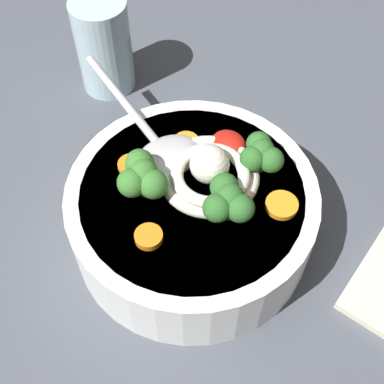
{
  "coord_description": "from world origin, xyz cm",
  "views": [
    {
      "loc": [
        18.11,
        -16.34,
        47.18
      ],
      "look_at": [
        -1.16,
        0.6,
        11.06
      ],
      "focal_mm": 49.4,
      "sensor_mm": 36.0,
      "label": 1
    }
  ],
  "objects_px": {
    "noodle_pile": "(210,173)",
    "soup_spoon": "(160,146)",
    "drinking_glass": "(104,46)",
    "soup_bowl": "(192,214)"
  },
  "relations": [
    {
      "from": "noodle_pile",
      "to": "soup_bowl",
      "type": "bearing_deg",
      "value": -93.73
    },
    {
      "from": "noodle_pile",
      "to": "drinking_glass",
      "type": "distance_m",
      "value": 0.23
    },
    {
      "from": "soup_bowl",
      "to": "soup_spoon",
      "type": "xyz_separation_m",
      "value": [
        -0.05,
        0.01,
        0.04
      ]
    },
    {
      "from": "drinking_glass",
      "to": "soup_spoon",
      "type": "bearing_deg",
      "value": -18.67
    },
    {
      "from": "soup_bowl",
      "to": "drinking_glass",
      "type": "height_order",
      "value": "drinking_glass"
    },
    {
      "from": "soup_bowl",
      "to": "soup_spoon",
      "type": "bearing_deg",
      "value": 171.68
    },
    {
      "from": "noodle_pile",
      "to": "drinking_glass",
      "type": "relative_size",
      "value": 0.88
    },
    {
      "from": "noodle_pile",
      "to": "soup_spoon",
      "type": "xyz_separation_m",
      "value": [
        -0.05,
        -0.01,
        -0.0
      ]
    },
    {
      "from": "soup_spoon",
      "to": "soup_bowl",
      "type": "bearing_deg",
      "value": -180.0
    },
    {
      "from": "soup_spoon",
      "to": "noodle_pile",
      "type": "bearing_deg",
      "value": -159.83
    }
  ]
}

